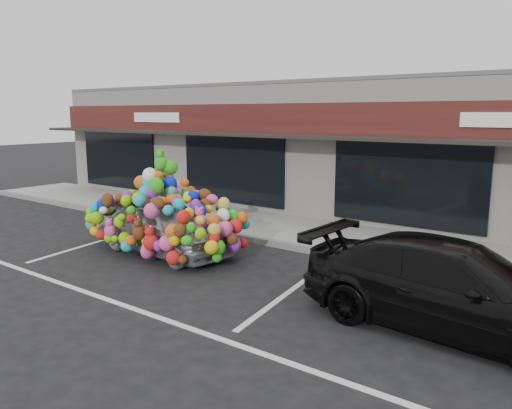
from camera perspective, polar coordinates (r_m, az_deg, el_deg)
The scene contains 9 objects.
ground at distance 11.22m, azimuth -8.46°, elevation -6.84°, with size 90.00×90.00×0.00m, color black.
shop_building at distance 17.75m, azimuth 11.08°, elevation 6.52°, with size 24.00×7.20×4.31m.
sidewalk at distance 14.21m, azimuth 3.00°, elevation -2.75°, with size 26.00×3.00×0.15m, color #989893.
kerb at distance 13.02m, azimuth -0.66°, elevation -3.97°, with size 26.00×0.18×0.16m, color slate.
parking_stripe_left at distance 13.71m, azimuth -17.40°, elevation -4.01°, with size 0.12×4.40×0.01m, color silver.
parking_stripe_mid at distance 9.70m, azimuth 4.37°, elevation -9.52°, with size 0.12×4.40×0.01m, color silver.
lane_line at distance 8.37m, azimuth -9.89°, elevation -12.99°, with size 14.00×0.12×0.01m, color silver.
toy_car at distance 12.06m, azimuth -10.52°, elevation -1.74°, with size 2.79×4.20×2.37m.
black_sedan at distance 8.27m, azimuth 21.71°, elevation -8.82°, with size 4.75×1.93×1.38m, color black.
Camera 1 is at (7.63, -7.54, 3.31)m, focal length 35.00 mm.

